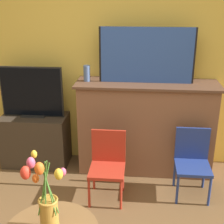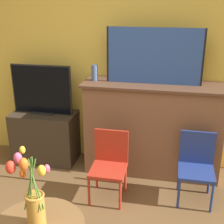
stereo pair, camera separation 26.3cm
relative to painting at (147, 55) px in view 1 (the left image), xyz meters
name	(u,v)px [view 1 (the left image)]	position (x,y,z in m)	size (l,w,h in m)	color
wall_back	(115,46)	(-0.34, 0.23, 0.06)	(8.00, 0.06, 2.70)	#EAC651
fireplace_mantel	(146,126)	(0.02, -0.01, -0.77)	(1.49, 0.46, 1.01)	brown
painting	(147,55)	(0.00, 0.00, 0.00)	(0.97, 0.03, 0.56)	black
mantel_candle	(87,73)	(-0.62, -0.01, -0.20)	(0.07, 0.07, 0.17)	#4C6699
tv_stand	(36,140)	(-1.24, -0.01, -1.00)	(0.74, 0.39, 0.59)	#382D23
tv_monitor	(32,93)	(-1.24, -0.01, -0.43)	(0.69, 0.12, 0.56)	black
chair_red	(107,162)	(-0.34, -0.57, -0.92)	(0.33, 0.33, 0.66)	#B22D1E
chair_blue	(192,159)	(0.47, -0.44, -0.92)	(0.33, 0.33, 0.66)	navy
vase_tulips	(47,204)	(-0.59, -1.65, -0.61)	(0.25, 0.20, 0.54)	#B78433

